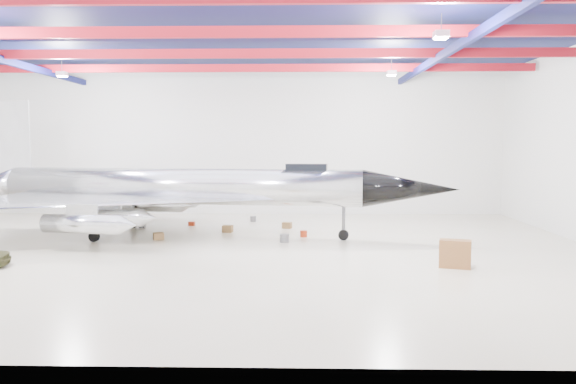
{
  "coord_description": "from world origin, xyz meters",
  "views": [
    {
      "loc": [
        4.58,
        -28.3,
        5.5
      ],
      "look_at": [
        3.87,
        2.0,
        2.85
      ],
      "focal_mm": 35.0,
      "sensor_mm": 36.0,
      "label": 1
    }
  ],
  "objects": [
    {
      "name": "floor",
      "position": [
        0.0,
        0.0,
        0.0
      ],
      "size": [
        40.0,
        40.0,
        0.0
      ],
      "primitive_type": "plane",
      "color": "beige",
      "rests_on": "ground"
    },
    {
      "name": "wall_back",
      "position": [
        0.0,
        15.0,
        5.5
      ],
      "size": [
        40.0,
        0.0,
        40.0
      ],
      "primitive_type": "plane",
      "rotation": [
        1.57,
        0.0,
        0.0
      ],
      "color": "silver",
      "rests_on": "floor"
    },
    {
      "name": "ceiling",
      "position": [
        0.0,
        0.0,
        11.0
      ],
      "size": [
        40.0,
        40.0,
        0.0
      ],
      "primitive_type": "plane",
      "rotation": [
        3.14,
        0.0,
        0.0
      ],
      "color": "#0A0F38",
      "rests_on": "wall_back"
    },
    {
      "name": "ceiling_structure",
      "position": [
        0.0,
        0.0,
        10.32
      ],
      "size": [
        39.5,
        29.5,
        1.08
      ],
      "color": "maroon",
      "rests_on": "ceiling"
    },
    {
      "name": "jet_aircraft",
      "position": [
        -2.49,
        4.43,
        2.65
      ],
      "size": [
        29.6,
        18.89,
        8.08
      ],
      "rotation": [
        0.0,
        0.0,
        -0.13
      ],
      "color": "silver",
      "rests_on": "floor"
    },
    {
      "name": "desk",
      "position": [
        11.39,
        -3.74,
        0.62
      ],
      "size": [
        1.49,
        1.04,
        1.24
      ],
      "primitive_type": "cube",
      "rotation": [
        0.0,
        0.0,
        -0.29
      ],
      "color": "brown",
      "rests_on": "floor"
    },
    {
      "name": "crate_ply",
      "position": [
        -3.55,
        3.14,
        0.2
      ],
      "size": [
        0.71,
        0.65,
        0.4
      ],
      "primitive_type": "cube",
      "rotation": [
        0.0,
        0.0,
        0.43
      ],
      "color": "olive",
      "rests_on": "floor"
    },
    {
      "name": "toolbox_red",
      "position": [
        -2.71,
        8.59,
        0.14
      ],
      "size": [
        0.43,
        0.37,
        0.28
      ],
      "primitive_type": "cube",
      "rotation": [
        0.0,
        0.0,
        -0.14
      ],
      "color": "#96290F",
      "rests_on": "floor"
    },
    {
      "name": "engine_drum",
      "position": [
        3.66,
        2.47,
        0.23
      ],
      "size": [
        0.56,
        0.56,
        0.46
      ],
      "primitive_type": "cylinder",
      "rotation": [
        0.0,
        0.0,
        0.11
      ],
      "color": "#59595B",
      "rests_on": "floor"
    },
    {
      "name": "parts_bin",
      "position": [
        3.68,
        7.57,
        0.2
      ],
      "size": [
        0.67,
        0.6,
        0.39
      ],
      "primitive_type": "cube",
      "rotation": [
        0.0,
        0.0,
        -0.32
      ],
      "color": "olive",
      "rests_on": "floor"
    },
    {
      "name": "crate_small",
      "position": [
        -5.73,
        7.55,
        0.14
      ],
      "size": [
        0.42,
        0.35,
        0.27
      ],
      "primitive_type": "cube",
      "rotation": [
        0.0,
        0.0,
        -0.1
      ],
      "color": "#59595B",
      "rests_on": "floor"
    },
    {
      "name": "tool_chest",
      "position": [
        4.74,
        4.25,
        0.19
      ],
      "size": [
        0.48,
        0.48,
        0.38
      ],
      "primitive_type": "cylinder",
      "rotation": [
        0.0,
        0.0,
        -0.14
      ],
      "color": "#96290F",
      "rests_on": "floor"
    },
    {
      "name": "oil_barrel",
      "position": [
        0.04,
        5.9,
        0.21
      ],
      "size": [
        0.68,
        0.58,
        0.42
      ],
      "primitive_type": "cube",
      "rotation": [
        0.0,
        0.0,
        -0.18
      ],
      "color": "olive",
      "rests_on": "floor"
    },
    {
      "name": "spares_box",
      "position": [
        1.22,
        10.64,
        0.19
      ],
      "size": [
        0.56,
        0.56,
        0.38
      ],
      "primitive_type": "cylinder",
      "rotation": [
        0.0,
        0.0,
        0.39
      ],
      "color": "#59595B",
      "rests_on": "floor"
    }
  ]
}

